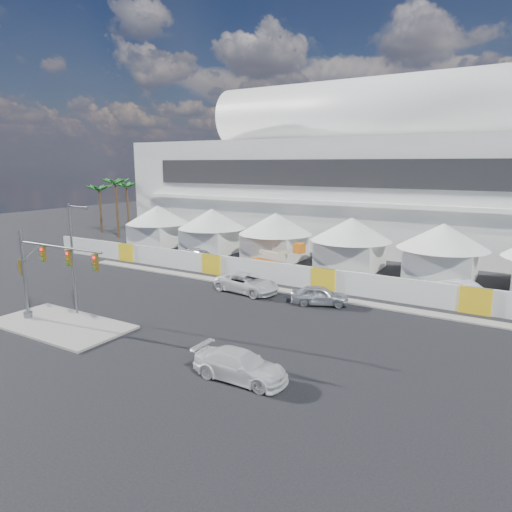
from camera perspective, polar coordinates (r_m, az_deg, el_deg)
The scene contains 15 objects.
ground at distance 31.80m, azimuth -12.34°, elevation -8.84°, with size 160.00×160.00×0.00m, color black.
median_island at distance 34.28m, azimuth -23.25°, elevation -7.90°, with size 10.00×5.00×0.15m, color gray.
far_curb at distance 35.67m, azimuth 28.49°, elevation -7.65°, with size 80.00×1.20×0.12m, color gray.
stadium at distance 64.14m, azimuth 20.49°, elevation 9.47°, with size 80.00×24.80×21.98m.
tent_row at distance 50.39m, azimuth 6.95°, elevation 2.54°, with size 53.40×8.40×5.40m.
hoarding_fence at distance 40.13m, azimuth 8.47°, elevation -2.93°, with size 70.00×0.25×2.00m, color white.
palm_cluster at distance 74.54m, azimuth -15.85°, elevation 7.95°, with size 10.60×10.60×8.55m.
sedan_silver at distance 36.24m, azimuth 7.96°, elevation -4.88°, with size 4.47×1.80×1.52m, color silver.
pickup_curb at distance 39.26m, azimuth -1.15°, elevation -3.41°, with size 5.85×2.70×1.63m, color silver.
pickup_near at distance 24.02m, azimuth -1.96°, elevation -13.52°, with size 5.13×2.09×1.49m, color silver.
lot_car_a at distance 40.49m, azimuth 24.68°, elevation -4.02°, with size 4.95×1.73×1.63m, color silver.
lot_car_c at distance 51.73m, azimuth -6.63°, elevation -0.05°, with size 4.33×1.76×1.26m, color #B6B5BA.
traffic_mast at distance 34.06m, azimuth -25.29°, elevation -1.85°, with size 8.51×0.61×6.28m.
streetlight_median at distance 34.87m, azimuth -21.78°, elevation 0.51°, with size 2.22×0.22×8.02m.
boom_lift at distance 46.85m, azimuth 1.83°, elevation -0.81°, with size 7.06×2.43×3.48m.
Camera 1 is at (20.77, -21.47, 10.89)m, focal length 32.00 mm.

